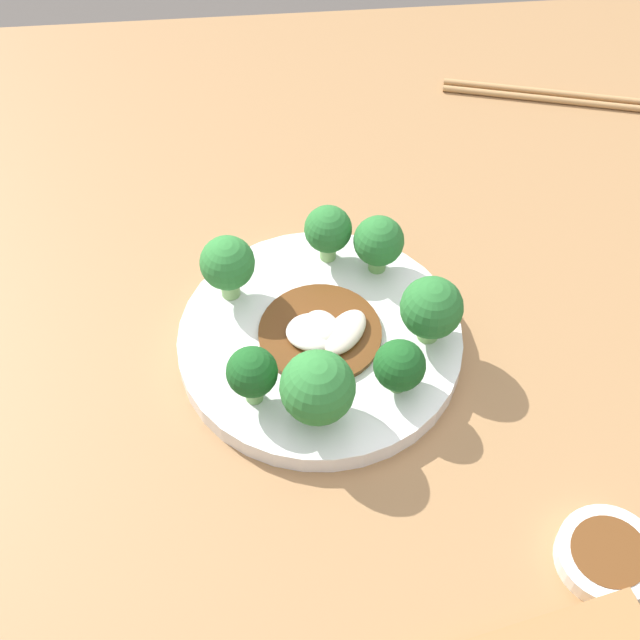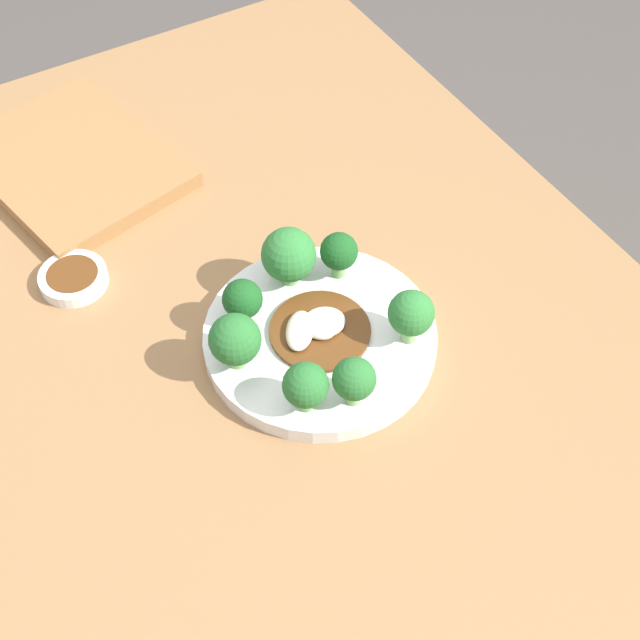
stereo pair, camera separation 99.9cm
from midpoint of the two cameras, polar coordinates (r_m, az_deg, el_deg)
The scene contains 13 objects.
ground_plane at distance 1.38m, azimuth 1.78°, elevation -35.01°, with size 8.00×8.00×0.00m, color #4C4742.
table at distance 1.03m, azimuth 2.35°, elevation -33.71°, with size 1.10×0.82×0.70m.
plate at distance 0.68m, azimuth 9.83°, elevation -31.99°, with size 0.24×0.24×0.02m.
broccoli_south at distance 0.62m, azimuth 1.82°, elevation -35.38°, with size 0.05×0.05×0.06m.
broccoli_southeast at distance 0.63m, azimuth 10.08°, elevation -39.72°, with size 0.04×0.04×0.06m.
broccoli_southwest at distance 0.64m, azimuth 2.03°, elevation -30.18°, with size 0.04×0.04×0.05m.
broccoli_northeast at distance 0.65m, azimuth 19.72°, elevation -31.00°, with size 0.05×0.05×0.06m.
broccoli_east at distance 0.64m, azimuth 15.16°, elevation -38.56°, with size 0.04×0.04×0.06m.
broccoli_west at distance 0.64m, azimuth 6.50°, elevation -25.26°, with size 0.06×0.06×0.07m.
broccoli_northwest at distance 0.65m, azimuth 11.46°, elevation -24.41°, with size 0.04×0.04×0.06m.
stirfry_center at distance 0.66m, azimuth 9.73°, elevation -31.83°, with size 0.10×0.10×0.02m.
sauce_dish at distance 0.71m, azimuth -15.45°, elevation -24.62°, with size 0.07×0.07×0.02m.
cutting_board at distance 0.78m, azimuth -15.54°, elevation -11.12°, with size 0.30×0.25×0.02m.
Camera 2 is at (0.53, -0.24, 1.44)m, focal length 50.00 mm.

